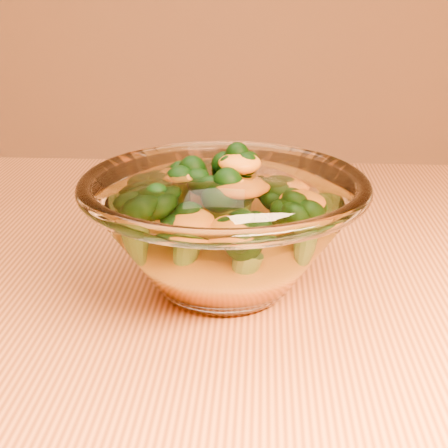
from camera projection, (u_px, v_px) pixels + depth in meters
name	position (u px, v px, depth m)	size (l,w,h in m)	color
table	(249.00, 428.00, 0.49)	(1.20, 0.80, 0.75)	#CC793D
glass_bowl	(224.00, 230.00, 0.48)	(0.22, 0.22, 0.10)	white
cheese_sauce	(224.00, 254.00, 0.48)	(0.13, 0.13, 0.04)	orange
broccoli_heap	(216.00, 205.00, 0.48)	(0.14, 0.14, 0.08)	black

